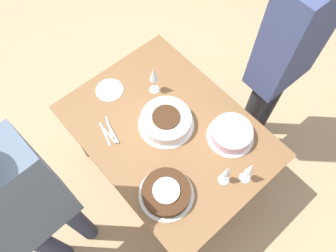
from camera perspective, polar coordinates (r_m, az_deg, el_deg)
The scene contains 12 objects.
ground_plane at distance 2.70m, azimuth -0.00°, elevation -7.89°, with size 12.00×12.00×0.00m, color tan.
dining_table at distance 2.12m, azimuth -0.00°, elevation -2.16°, with size 1.26×0.93×0.75m.
cake_center_white at distance 1.99m, azimuth -0.34°, elevation 0.93°, with size 0.35×0.35×0.10m.
cake_front_chocolate at distance 1.83m, azimuth -0.30°, elevation -11.52°, with size 0.31×0.31×0.08m.
cake_back_decorated at distance 1.99m, azimuth 10.94°, elevation -1.29°, with size 0.29×0.29×0.08m.
wine_glass_near at distance 1.79m, azimuth 10.24°, elevation -7.89°, with size 0.06×0.06×0.20m.
wine_glass_far at distance 1.81m, azimuth 14.10°, elevation -7.38°, with size 0.06×0.06×0.21m.
wine_glass_extra at distance 2.04m, azimuth -2.53°, elevation 8.81°, with size 0.07×0.07×0.23m.
dessert_plate_left at distance 2.19m, azimuth -10.14°, elevation 6.18°, with size 0.18×0.18×0.01m.
fork_pile at distance 2.03m, azimuth -10.31°, elevation -0.99°, with size 0.20×0.11×0.01m.
person_cutting at distance 1.70m, azimuth -23.58°, elevation -13.19°, with size 0.24×0.41×1.69m.
person_watching at distance 2.04m, azimuth 20.08°, elevation 12.01°, with size 0.23×0.40×1.77m.
Camera 1 is at (0.69, -0.60, 2.54)m, focal length 35.00 mm.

